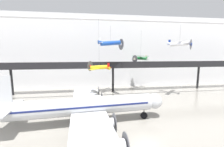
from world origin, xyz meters
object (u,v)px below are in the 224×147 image
at_px(suspended_plane_yellow_lowwing, 99,67).
at_px(suspended_plane_green_biplane, 141,58).
at_px(airliner_silver_main, 83,107).
at_px(suspended_plane_blue_trainer, 111,43).
at_px(suspended_plane_white_twin, 180,44).

xyz_separation_m(suspended_plane_yellow_lowwing, suspended_plane_green_biplane, (14.50, 15.11, 1.40)).
distance_m(airliner_silver_main, suspended_plane_blue_trainer, 22.01).
distance_m(airliner_silver_main, suspended_plane_green_biplane, 29.73).
bearing_deg(suspended_plane_yellow_lowwing, suspended_plane_blue_trainer, -79.29).
height_order(suspended_plane_yellow_lowwing, suspended_plane_green_biplane, suspended_plane_green_biplane).
height_order(suspended_plane_blue_trainer, suspended_plane_green_biplane, suspended_plane_blue_trainer).
height_order(suspended_plane_yellow_lowwing, suspended_plane_blue_trainer, suspended_plane_blue_trainer).
height_order(airliner_silver_main, suspended_plane_blue_trainer, suspended_plane_blue_trainer).
distance_m(suspended_plane_yellow_lowwing, suspended_plane_blue_trainer, 11.87).
xyz_separation_m(airliner_silver_main, suspended_plane_yellow_lowwing, (3.30, 7.51, 6.04)).
distance_m(suspended_plane_green_biplane, suspended_plane_white_twin, 12.93).
relative_size(airliner_silver_main, suspended_plane_blue_trainer, 3.85).
bearing_deg(airliner_silver_main, suspended_plane_yellow_lowwing, 61.84).
bearing_deg(suspended_plane_blue_trainer, suspended_plane_yellow_lowwing, -127.42).
bearing_deg(suspended_plane_blue_trainer, airliner_silver_main, -128.36).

